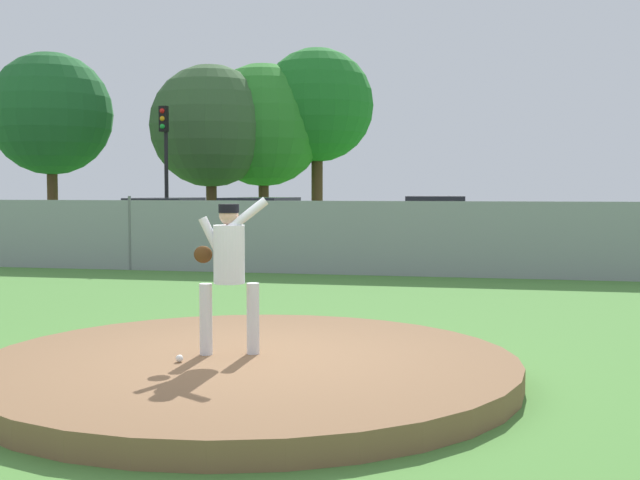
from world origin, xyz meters
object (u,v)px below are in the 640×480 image
pitcher_youth (228,262)px  parked_car_charcoal (435,228)px  baseball (179,358)px  parked_car_champagne (165,228)px  parked_car_navy (261,228)px  parked_car_silver (560,234)px  traffic_light_near (165,150)px  parked_car_burgundy (77,228)px

pitcher_youth → parked_car_charcoal: 14.95m
baseball → parked_car_champagne: parked_car_champagne is taller
parked_car_champagne → parked_car_charcoal: size_ratio=0.95×
parked_car_navy → parked_car_charcoal: (5.05, 0.22, 0.02)m
parked_car_navy → parked_car_silver: size_ratio=1.02×
traffic_light_near → baseball: bearing=-66.6°
parked_car_burgundy → parked_car_charcoal: size_ratio=0.99×
parked_car_burgundy → baseball: bearing=-57.7°
parked_car_burgundy → parked_car_champagne: bearing=-1.3°
parked_car_silver → parked_car_champagne: (-11.10, 0.13, 0.03)m
baseball → parked_car_charcoal: size_ratio=0.02×
pitcher_youth → traffic_light_near: bearing=114.8°
pitcher_youth → parked_car_navy: 15.22m
parked_car_champagne → parked_car_silver: bearing=-0.7°
parked_car_silver → traffic_light_near: size_ratio=0.92×
parked_car_silver → parked_car_champagne: bearing=179.3°
baseball → traffic_light_near: 21.31m
parked_car_charcoal → pitcher_youth: bearing=-94.1°
baseball → parked_car_burgundy: 17.34m
parked_car_navy → parked_car_champagne: parked_car_navy is taller
pitcher_youth → parked_car_silver: 14.67m
parked_car_navy → parked_car_charcoal: 5.05m
pitcher_youth → parked_car_navy: (-3.98, 14.69, -0.37)m
traffic_light_near → pitcher_youth: bearing=-65.2°
pitcher_youth → parked_car_navy: pitcher_youth is taller
baseball → parked_car_charcoal: parked_car_charcoal is taller
pitcher_youth → parked_car_champagne: 15.64m
parked_car_burgundy → parked_car_navy: (5.61, 0.50, 0.05)m
parked_car_navy → parked_car_silver: parked_car_navy is taller
parked_car_navy → parked_car_champagne: (-2.73, -0.57, -0.01)m
parked_car_burgundy → traffic_light_near: 5.42m
pitcher_youth → parked_car_burgundy: 17.13m
parked_car_champagne → parked_car_charcoal: 7.81m
pitcher_youth → baseball: (-0.35, -0.47, -0.91)m
pitcher_youth → parked_car_burgundy: size_ratio=0.36×
pitcher_youth → parked_car_charcoal: (1.06, 14.91, -0.35)m
parked_car_burgundy → parked_car_charcoal: parked_car_charcoal is taller
parked_car_charcoal → parked_car_silver: bearing=-15.4°
baseball → parked_car_burgundy: (-9.25, 14.66, 0.49)m
parked_car_burgundy → parked_car_navy: parked_car_navy is taller
parked_car_silver → parked_car_champagne: parked_car_champagne is taller
parked_car_silver → parked_car_charcoal: bearing=164.6°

